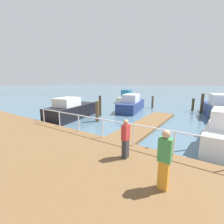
# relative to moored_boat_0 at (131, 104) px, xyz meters

# --- Properties ---
(ground_plane) EXTENTS (300.00, 300.00, 0.00)m
(ground_plane) POSITION_rel_moored_boat_0_xyz_m (-6.98, 4.14, -0.77)
(ground_plane) COLOR slate
(floating_dock) EXTENTS (10.42, 2.00, 0.18)m
(floating_dock) POSITION_rel_moored_boat_0_xyz_m (-5.27, -4.01, -0.68)
(floating_dock) COLOR brown
(floating_dock) RESTS_ON ground_plane
(dock_piling_0) EXTENTS (0.25, 0.25, 1.62)m
(dock_piling_0) POSITION_rel_moored_boat_0_xyz_m (3.00, -1.58, 0.05)
(dock_piling_0) COLOR brown
(dock_piling_0) RESTS_ON ground_plane
(dock_piling_1) EXTENTS (0.28, 0.28, 1.52)m
(dock_piling_1) POSITION_rel_moored_boat_0_xyz_m (4.02, -6.25, -0.01)
(dock_piling_1) COLOR #473826
(dock_piling_1) RESTS_ON ground_plane
(dock_piling_2) EXTENTS (0.27, 0.27, 2.08)m
(dock_piling_2) POSITION_rel_moored_boat_0_xyz_m (-4.38, 1.38, 0.27)
(dock_piling_2) COLOR #473826
(dock_piling_2) RESTS_ON ground_plane
(dock_piling_3) EXTENTS (0.35, 0.35, 1.82)m
(dock_piling_3) POSITION_rel_moored_boat_0_xyz_m (-6.40, 0.09, 0.14)
(dock_piling_3) COLOR brown
(dock_piling_3) RESTS_ON ground_plane
(dock_piling_4) EXTENTS (0.31, 0.31, 2.19)m
(dock_piling_4) POSITION_rel_moored_boat_0_xyz_m (3.26, -7.21, 0.33)
(dock_piling_4) COLOR #473826
(dock_piling_4) RESTS_ON ground_plane
(dock_piling_5) EXTENTS (0.30, 0.30, 1.67)m
(dock_piling_5) POSITION_rel_moored_boat_0_xyz_m (-4.96, -8.35, 0.07)
(dock_piling_5) COLOR #473826
(dock_piling_5) RESTS_ON ground_plane
(moored_boat_0) EXTENTS (6.53, 3.32, 2.02)m
(moored_boat_0) POSITION_rel_moored_boat_0_xyz_m (0.00, 0.00, 0.00)
(moored_boat_0) COLOR navy
(moored_boat_0) RESTS_ON ground_plane
(moored_boat_1) EXTENTS (4.55, 1.73, 1.85)m
(moored_boat_1) POSITION_rel_moored_boat_0_xyz_m (7.04, -8.67, -0.06)
(moored_boat_1) COLOR black
(moored_boat_1) RESTS_ON ground_plane
(moored_boat_2) EXTENTS (5.97, 3.11, 2.03)m
(moored_boat_2) POSITION_rel_moored_boat_0_xyz_m (-6.81, 2.98, 0.02)
(moored_boat_2) COLOR black
(moored_boat_2) RESTS_ON ground_plane
(moored_boat_3) EXTENTS (7.29, 3.22, 2.30)m
(moored_boat_3) POSITION_rel_moored_boat_0_xyz_m (1.85, -8.78, 0.08)
(moored_boat_3) COLOR navy
(moored_boat_3) RESTS_ON ground_plane
(moored_boat_4) EXTENTS (5.87, 3.08, 7.97)m
(moored_boat_4) POSITION_rel_moored_boat_0_xyz_m (6.96, 4.59, 0.04)
(moored_boat_4) COLOR beige
(moored_boat_4) RESTS_ON ground_plane
(pedestrian_0) EXTENTS (0.36, 0.22, 1.61)m
(pedestrian_0) POSITION_rel_moored_boat_0_xyz_m (-11.43, -5.55, 0.47)
(pedestrian_0) COLOR #333338
(pedestrian_0) RESTS_ON boardwalk
(pedestrian_1) EXTENTS (0.23, 0.36, 1.79)m
(pedestrian_1) POSITION_rel_moored_boat_0_xyz_m (-12.45, -7.36, 0.57)
(pedestrian_1) COLOR orange
(pedestrian_1) RESTS_ON boardwalk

